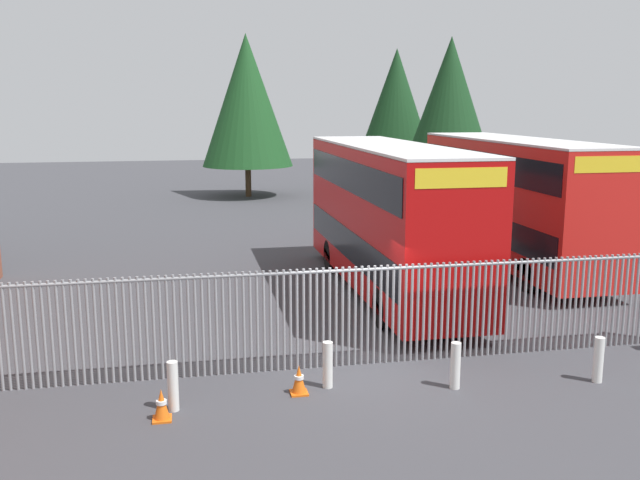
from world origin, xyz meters
TOP-DOWN VIEW (x-y plane):
  - ground_plane at (0.00, 8.00)m, footprint 100.00×100.00m
  - palisade_fence at (-0.44, 0.00)m, footprint 16.44×0.14m
  - double_decker_bus_near_gate at (7.67, 8.18)m, footprint 2.54×10.81m
  - double_decker_bus_behind_fence_left at (2.40, 5.68)m, footprint 2.54×10.81m
  - bollard_near_left at (-3.86, -1.57)m, footprint 0.20×0.20m
  - bollard_center_front at (-0.85, -1.08)m, footprint 0.20×0.20m
  - bollard_near_right at (1.63, -1.61)m, footprint 0.20×0.20m
  - bollard_far_right at (4.61, -1.87)m, footprint 0.20×0.20m
  - traffic_cone_by_gate at (-4.07, -1.94)m, footprint 0.34×0.34m
  - traffic_cone_mid_forecourt at (-1.47, -1.28)m, footprint 0.34×0.34m
  - tree_tall_back at (11.20, 23.32)m, footprint 5.20×5.20m
  - tree_short_side at (0.38, 28.62)m, footprint 5.49×5.49m
  - tree_mid_row at (9.69, 28.47)m, footprint 4.34×4.34m

SIDE VIEW (x-z plane):
  - ground_plane at x=0.00m, z-range 0.00..0.00m
  - traffic_cone_by_gate at x=-4.07m, z-range -0.01..0.58m
  - traffic_cone_mid_forecourt at x=-1.47m, z-range -0.01..0.58m
  - bollard_near_left at x=-3.86m, z-range 0.00..0.95m
  - bollard_center_front at x=-0.85m, z-range 0.00..0.95m
  - bollard_near_right at x=1.63m, z-range 0.00..0.95m
  - bollard_far_right at x=4.61m, z-range 0.00..0.95m
  - palisade_fence at x=-0.44m, z-range 0.01..2.36m
  - double_decker_bus_near_gate at x=7.67m, z-range 0.21..4.63m
  - double_decker_bus_behind_fence_left at x=2.40m, z-range 0.21..4.63m
  - tree_tall_back at x=11.20m, z-range 0.90..10.16m
  - tree_short_side at x=0.38m, z-range 0.93..10.65m
  - tree_mid_row at x=9.69m, z-range 1.37..10.35m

